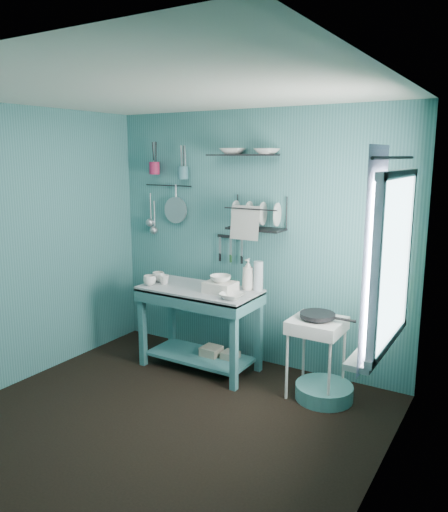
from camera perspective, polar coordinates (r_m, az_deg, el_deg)
The scene contains 35 objects.
floor at distance 4.16m, azimuth -7.06°, elevation -18.44°, with size 3.20×3.20×0.00m, color black.
ceiling at distance 3.63m, azimuth -8.07°, elevation 18.21°, with size 3.20×3.20×0.00m, color silver.
wall_back at distance 4.93m, azimuth 3.43°, elevation 1.91°, with size 3.20×3.20×0.00m, color #397474.
wall_left at distance 4.85m, azimuth -22.45°, elevation 0.89°, with size 3.00×3.00×0.00m, color #397474.
wall_right at distance 2.99m, azimuth 17.19°, elevation -4.87°, with size 3.00×3.00×0.00m, color #397474.
work_counter at distance 4.92m, azimuth -2.78°, elevation -8.27°, with size 1.15×0.57×0.81m, color #377073.
mug_left at distance 4.94m, azimuth -8.50°, elevation -2.78°, with size 0.12×0.12×0.10m, color silver.
mug_mid at distance 4.96m, azimuth -6.87°, elevation -2.72°, with size 0.10×0.10×0.09m, color silver.
mug_right at distance 5.08m, azimuth -7.52°, elevation -2.38°, with size 0.12×0.12×0.10m, color silver.
wash_tub at distance 4.64m, azimuth -0.41°, elevation -3.58°, with size 0.28×0.22×0.10m, color silver.
tub_bowl at distance 4.62m, azimuth -0.41°, elevation -2.62°, with size 0.20×0.20×0.06m, color silver.
soap_bottle at distance 4.72m, azimuth 2.75°, elevation -2.10°, with size 0.12×0.12×0.30m, color silver.
water_bottle at distance 4.69m, azimuth 3.94°, elevation -2.31°, with size 0.09×0.09×0.28m, color silver.
counter_bowl at distance 4.44m, azimuth 0.91°, elevation -4.59°, with size 0.22×0.22×0.05m, color silver.
hotplate_stand at distance 4.47m, azimuth 10.45°, elevation -11.36°, with size 0.44×0.44×0.70m, color silver.
frying_pan at distance 4.34m, azimuth 10.64°, elevation -6.65°, with size 0.30×0.30×0.04m, color black.
knife_strip at distance 5.02m, azimuth 0.83°, elevation 2.19°, with size 0.32×0.02×0.03m, color black.
dish_rack at distance 4.74m, azimuth 3.69°, elevation 4.91°, with size 0.55×0.24×0.32m, color black.
upper_shelf at distance 4.81m, azimuth 2.15°, elevation 11.46°, with size 0.70×0.18×0.01m, color black.
shelf_bowl_left at distance 4.87m, azimuth 1.00°, elevation 11.62°, with size 0.23×0.23×0.06m, color silver.
shelf_bowl_right at distance 4.70m, azimuth 4.90°, elevation 10.99°, with size 0.22×0.22×0.05m, color silver.
utensil_cup_magenta at distance 5.45m, azimuth -7.96°, elevation 9.92°, with size 0.11×0.11×0.13m, color #A91F49.
utensil_cup_teal at distance 5.22m, azimuth -4.72°, elevation 9.47°, with size 0.11×0.11×0.13m, color #396D77.
colander at distance 5.35m, azimuth -5.55°, elevation 5.24°, with size 0.28×0.28×0.03m, color #ADAEB5.
ladle_outer at distance 5.57m, azimuth -8.39°, elevation 5.56°, with size 0.01×0.01×0.30m, color #ADAEB5.
ladle_inner at distance 5.55m, azimuth -7.96°, elevation 4.70°, with size 0.01×0.01×0.30m, color #ADAEB5.
hook_rail at distance 5.41m, azimuth -6.40°, elevation 8.01°, with size 0.01×0.01×0.60m, color black.
window_glass at distance 3.39m, azimuth 18.99°, elevation -0.50°, with size 1.10×1.10×0.00m, color white.
windowsill at distance 3.57m, azimuth 17.03°, elevation -9.66°, with size 0.16×0.95×0.04m, color silver.
curtain at distance 3.11m, azimuth 16.67°, elevation -0.46°, with size 1.35×1.35×0.00m, color silver.
curtain_rod at distance 3.33m, azimuth 18.96°, elevation 10.58°, with size 0.02×0.02×1.05m, color black.
potted_plant at distance 3.67m, azimuth 17.39°, elevation -5.09°, with size 0.25×0.25×0.45m, color #386729.
storage_tin_large at distance 5.02m, azimuth -1.46°, elevation -11.51°, with size 0.18×0.18×0.22m, color gray.
storage_tin_small at distance 4.95m, azimuth 0.73°, elevation -11.97°, with size 0.15×0.15×0.20m, color gray.
floor_basin at distance 4.53m, azimuth 11.36°, elevation -14.97°, with size 0.49×0.49×0.13m, color teal.
Camera 1 is at (2.27, -2.80, 2.06)m, focal length 35.00 mm.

